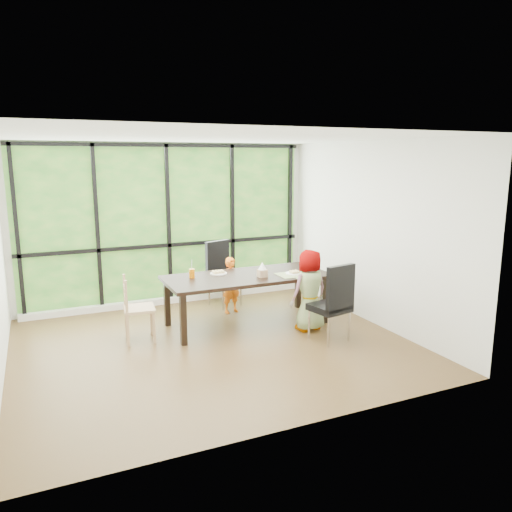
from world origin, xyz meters
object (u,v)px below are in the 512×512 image
orange_cup (192,273)px  white_mug (311,265)px  green_cup (314,269)px  chair_window_leather (225,274)px  dining_table (247,300)px  child_toddler (231,285)px  child_older (309,290)px  plate_near (295,273)px  plate_far (218,273)px  chair_interior_leather (330,302)px  chair_end_beech (139,309)px  tissue_box (262,273)px

orange_cup → white_mug: 1.90m
green_cup → chair_window_leather: bearing=125.3°
green_cup → orange_cup: bearing=165.2°
dining_table → child_toddler: (-0.00, 0.63, 0.08)m
chair_window_leather → child_older: child_older is taller
plate_near → child_older: bearing=-85.0°
child_older → plate_far: child_older is taller
white_mug → plate_near: bearing=-149.7°
chair_interior_leather → child_older: size_ratio=0.92×
chair_end_beech → white_mug: bearing=-82.3°
child_toddler → plate_near: child_toddler is taller
chair_interior_leather → white_mug: size_ratio=11.47×
white_mug → tissue_box: tissue_box is taller
chair_window_leather → dining_table: bearing=-109.7°
dining_table → chair_end_beech: chair_end_beech is taller
chair_interior_leather → child_toddler: bearing=-77.5°
child_toddler → white_mug: (1.11, -0.60, 0.35)m
chair_interior_leather → tissue_box: bearing=-68.0°
child_older → orange_cup: bearing=-34.3°
chair_window_leather → plate_near: size_ratio=3.93×
chair_interior_leather → green_cup: (0.22, 0.78, 0.27)m
child_toddler → tissue_box: 0.90m
plate_far → plate_near: 1.13m
chair_end_beech → orange_cup: bearing=-69.2°
child_toddler → white_mug: size_ratio=9.59×
chair_interior_leather → orange_cup: 2.00m
plate_far → white_mug: bearing=-8.4°
dining_table → chair_interior_leather: size_ratio=2.23×
tissue_box → plate_near: bearing=-4.7°
dining_table → tissue_box: tissue_box is taller
child_toddler → green_cup: bearing=-55.1°
white_mug → orange_cup: bearing=175.5°
green_cup → chair_end_beech: bearing=174.3°
tissue_box → child_toddler: bearing=101.6°
chair_interior_leather → white_mug: 1.19m
child_older → green_cup: bearing=-137.3°
chair_end_beech → plate_far: size_ratio=3.55×
green_cup → tissue_box: (-0.81, 0.11, -0.00)m
plate_near → tissue_box: 0.52m
dining_table → chair_window_leather: bearing=87.8°
chair_end_beech → tissue_box: bearing=-88.5°
chair_window_leather → white_mug: bearing=-60.7°
dining_table → chair_end_beech: (-1.60, -0.02, 0.08)m
dining_table → child_toddler: child_toddler is taller
child_older → plate_near: bearing=-91.8°
child_toddler → white_mug: bearing=-40.3°
dining_table → green_cup: green_cup is taller
child_toddler → chair_window_leather: bearing=72.4°
child_toddler → plate_far: bearing=-144.9°
chair_window_leather → tissue_box: chair_window_leather is taller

